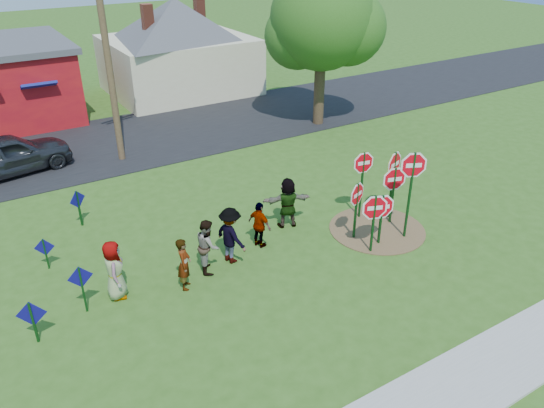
{
  "coord_description": "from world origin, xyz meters",
  "views": [
    {
      "loc": [
        -6.55,
        -12.2,
        9.09
      ],
      "look_at": [
        1.27,
        0.49,
        1.2
      ],
      "focal_mm": 35.0,
      "sensor_mm": 36.0,
      "label": 1
    }
  ],
  "objects": [
    {
      "name": "person_f",
      "position": [
        2.08,
        0.81,
        0.88
      ],
      "size": [
        1.71,
        1.02,
        1.76
      ],
      "primitive_type": "imported",
      "rotation": [
        0.0,
        0.0,
        2.82
      ],
      "color": "#224F30",
      "rests_on": "ground"
    },
    {
      "name": "cream_house",
      "position": [
        5.5,
        18.0,
        2.92
      ],
      "size": [
        9.4,
        9.4,
        6.5
      ],
      "color": "beige",
      "rests_on": "ground"
    },
    {
      "name": "stop_sign_g",
      "position": [
        3.5,
        -0.99,
        1.43
      ],
      "size": [
        0.96,
        0.36,
        2.1
      ],
      "rotation": [
        0.0,
        0.0,
        0.34
      ],
      "color": "#113E16",
      "rests_on": "ground"
    },
    {
      "name": "blue_diamond_d",
      "position": [
        -3.86,
        4.5,
        0.81
      ],
      "size": [
        0.57,
        0.34,
        1.31
      ],
      "rotation": [
        0.0,
        0.0,
        0.52
      ],
      "color": "#113E16",
      "rests_on": "ground"
    },
    {
      "name": "blue_diamond_b",
      "position": [
        -4.91,
        -0.18,
        0.89
      ],
      "size": [
        0.64,
        0.06,
        1.42
      ],
      "rotation": [
        0.0,
        0.0,
        -0.05
      ],
      "color": "#113E16",
      "rests_on": "ground"
    },
    {
      "name": "stop_sign_f",
      "position": [
        5.19,
        -0.85,
        1.52
      ],
      "size": [
        1.07,
        0.35,
        2.21
      ],
      "rotation": [
        0.0,
        0.0,
        -0.3
      ],
      "color": "#113E16",
      "rests_on": "ground"
    },
    {
      "name": "person_a",
      "position": [
        -4.0,
        0.02,
        0.87
      ],
      "size": [
        0.77,
        0.97,
        1.73
      ],
      "primitive_type": "imported",
      "rotation": [
        0.0,
        0.0,
        1.28
      ],
      "color": "#475495",
      "rests_on": "ground"
    },
    {
      "name": "suv",
      "position": [
        -5.2,
        10.28,
        0.85
      ],
      "size": [
        5.05,
        2.75,
        1.63
      ],
      "primitive_type": "imported",
      "rotation": [
        0.0,
        0.0,
        1.75
      ],
      "color": "#29292D",
      "rests_on": "road"
    },
    {
      "name": "person_b",
      "position": [
        -2.24,
        -0.58,
        0.79
      ],
      "size": [
        0.61,
        0.69,
        1.58
      ],
      "primitive_type": "imported",
      "rotation": [
        0.0,
        0.0,
        1.07
      ],
      "color": "#227767",
      "rests_on": "ground"
    },
    {
      "name": "stop_sign_a",
      "position": [
        3.42,
        -1.91,
        1.41
      ],
      "size": [
        1.03,
        0.39,
        2.1
      ],
      "rotation": [
        0.0,
        0.0,
        -0.35
      ],
      "color": "#113E16",
      "rests_on": "ground"
    },
    {
      "name": "ground",
      "position": [
        0.0,
        0.0,
        0.0
      ],
      "size": [
        120.0,
        120.0,
        0.0
      ],
      "primitive_type": "plane",
      "color": "#2F5317",
      "rests_on": "ground"
    },
    {
      "name": "stop_sign_b",
      "position": [
        4.54,
        -0.02,
        1.86
      ],
      "size": [
        1.0,
        0.19,
        2.58
      ],
      "rotation": [
        0.0,
        0.0,
        -0.17
      ],
      "color": "#113E16",
      "rests_on": "ground"
    },
    {
      "name": "dirt_patch",
      "position": [
        4.5,
        -1.0,
        0.01
      ],
      "size": [
        3.2,
        3.2,
        0.03
      ],
      "primitive_type": "cylinder",
      "color": "brown",
      "rests_on": "ground"
    },
    {
      "name": "person_e",
      "position": [
        0.63,
        0.18,
        0.77
      ],
      "size": [
        0.62,
        0.98,
        1.55
      ],
      "primitive_type": "imported",
      "rotation": [
        0.0,
        0.0,
        1.85
      ],
      "color": "#4D305D",
      "rests_on": "ground"
    },
    {
      "name": "person_d",
      "position": [
        -0.53,
        -0.08,
        0.9
      ],
      "size": [
        0.92,
        1.28,
        1.79
      ],
      "primitive_type": "imported",
      "rotation": [
        0.0,
        0.0,
        1.81
      ],
      "color": "#323236",
      "rests_on": "ground"
    },
    {
      "name": "road",
      "position": [
        0.0,
        11.5,
        0.02
      ],
      "size": [
        120.0,
        7.5,
        0.04
      ],
      "primitive_type": "cube",
      "color": "black",
      "rests_on": "ground"
    },
    {
      "name": "blue_diamond_c",
      "position": [
        -5.36,
        2.41,
        0.63
      ],
      "size": [
        0.55,
        0.18,
        1.03
      ],
      "rotation": [
        0.0,
        0.0,
        -0.29
      ],
      "color": "#113E16",
      "rests_on": "ground"
    },
    {
      "name": "blue_diamond_a",
      "position": [
        -6.23,
        -0.72,
        0.74
      ],
      "size": [
        0.68,
        0.24,
        1.21
      ],
      "rotation": [
        0.0,
        0.0,
        -0.31
      ],
      "color": "#113E16",
      "rests_on": "ground"
    },
    {
      "name": "stop_sign_d",
      "position": [
        5.4,
        -0.57,
        1.85
      ],
      "size": [
        1.12,
        0.4,
        2.61
      ],
      "rotation": [
        0.0,
        0.0,
        0.33
      ],
      "color": "#113E16",
      "rests_on": "ground"
    },
    {
      "name": "stop_sign_c",
      "position": [
        4.94,
        -1.82,
        2.21
      ],
      "size": [
        1.03,
        0.5,
        3.13
      ],
      "rotation": [
        0.0,
        0.0,
        -0.44
      ],
      "color": "#113E16",
      "rests_on": "ground"
    },
    {
      "name": "utility_pole",
      "position": [
        -0.92,
        9.41,
        4.74
      ],
      "size": [
        2.14,
        0.77,
        9.0
      ],
      "rotation": [
        0.0,
        0.0,
        0.3
      ],
      "color": "#4C3823",
      "rests_on": "ground"
    },
    {
      "name": "stop_sign_e",
      "position": [
        3.95,
        -1.68,
        1.22
      ],
      "size": [
        1.09,
        0.27,
        1.88
      ],
      "rotation": [
        0.0,
        0.0,
        -0.23
      ],
      "color": "#113E16",
      "rests_on": "ground"
    },
    {
      "name": "person_c",
      "position": [
        -1.3,
        -0.13,
        0.83
      ],
      "size": [
        0.86,
        0.97,
        1.67
      ],
      "primitive_type": "imported",
      "rotation": [
        0.0,
        0.0,
        1.23
      ],
      "color": "brown",
      "rests_on": "ground"
    },
    {
      "name": "leafy_tree",
      "position": [
        9.25,
        8.73,
        4.94
      ],
      "size": [
        5.39,
        4.92,
        7.67
      ],
      "color": "#382819",
      "rests_on": "ground"
    }
  ]
}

